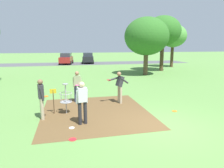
{
  "coord_description": "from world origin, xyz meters",
  "views": [
    {
      "loc": [
        -3.49,
        -6.48,
        3.07
      ],
      "look_at": [
        -1.13,
        3.78,
        1.0
      ],
      "focal_mm": 31.54,
      "sensor_mm": 36.0,
      "label": 1
    }
  ],
  "objects_px": {
    "frisbee_by_tee": "(73,139)",
    "parked_car_center_left": "(88,58)",
    "frisbee_mid_grass": "(72,128)",
    "tree_near_left": "(147,36)",
    "frisbee_near_basket": "(174,111)",
    "tree_mid_center": "(163,31)",
    "player_throwing": "(120,85)",
    "tree_near_right": "(173,36)",
    "player_foreground_watching": "(82,101)",
    "player_waiting_right": "(41,97)",
    "disc_golf_basket": "(64,97)",
    "player_waiting_left": "(77,85)",
    "parked_car_leftmost": "(66,59)"
  },
  "relations": [
    {
      "from": "frisbee_by_tee",
      "to": "parked_car_center_left",
      "type": "relative_size",
      "value": 0.06
    },
    {
      "from": "frisbee_mid_grass",
      "to": "tree_near_left",
      "type": "distance_m",
      "value": 15.14
    },
    {
      "from": "frisbee_near_basket",
      "to": "parked_car_center_left",
      "type": "distance_m",
      "value": 26.72
    },
    {
      "from": "frisbee_near_basket",
      "to": "tree_mid_center",
      "type": "xyz_separation_m",
      "value": [
        6.42,
        14.1,
        4.7
      ]
    },
    {
      "from": "player_throwing",
      "to": "tree_near_right",
      "type": "height_order",
      "value": "tree_near_right"
    },
    {
      "from": "player_foreground_watching",
      "to": "tree_mid_center",
      "type": "distance_m",
      "value": 18.58
    },
    {
      "from": "frisbee_by_tee",
      "to": "player_foreground_watching",
      "type": "bearing_deg",
      "value": 70.64
    },
    {
      "from": "player_waiting_right",
      "to": "tree_near_left",
      "type": "relative_size",
      "value": 0.29
    },
    {
      "from": "tree_near_left",
      "to": "parked_car_center_left",
      "type": "relative_size",
      "value": 1.35
    },
    {
      "from": "tree_near_right",
      "to": "tree_mid_center",
      "type": "height_order",
      "value": "tree_mid_center"
    },
    {
      "from": "frisbee_by_tee",
      "to": "frisbee_mid_grass",
      "type": "xyz_separation_m",
      "value": [
        0.0,
        0.95,
        0.0
      ]
    },
    {
      "from": "player_waiting_right",
      "to": "frisbee_near_basket",
      "type": "xyz_separation_m",
      "value": [
        5.98,
        -0.37,
        -0.96
      ]
    },
    {
      "from": "tree_near_left",
      "to": "frisbee_near_basket",
      "type": "bearing_deg",
      "value": -105.75
    },
    {
      "from": "disc_golf_basket",
      "to": "player_waiting_left",
      "type": "distance_m",
      "value": 1.89
    },
    {
      "from": "tree_near_right",
      "to": "parked_car_center_left",
      "type": "xyz_separation_m",
      "value": [
        -11.14,
        8.82,
        -3.45
      ]
    },
    {
      "from": "player_throwing",
      "to": "player_waiting_right",
      "type": "height_order",
      "value": "same"
    },
    {
      "from": "tree_mid_center",
      "to": "player_waiting_left",
      "type": "bearing_deg",
      "value": -133.25
    },
    {
      "from": "disc_golf_basket",
      "to": "tree_near_left",
      "type": "height_order",
      "value": "tree_near_left"
    },
    {
      "from": "tree_near_right",
      "to": "parked_car_leftmost",
      "type": "bearing_deg",
      "value": 151.78
    },
    {
      "from": "tree_near_left",
      "to": "parked_car_leftmost",
      "type": "xyz_separation_m",
      "value": [
        -8.14,
        14.47,
        -3.05
      ]
    },
    {
      "from": "frisbee_by_tee",
      "to": "tree_near_right",
      "type": "bearing_deg",
      "value": 53.2
    },
    {
      "from": "frisbee_mid_grass",
      "to": "parked_car_center_left",
      "type": "distance_m",
      "value": 27.8
    },
    {
      "from": "tree_near_right",
      "to": "parked_car_center_left",
      "type": "relative_size",
      "value": 1.37
    },
    {
      "from": "tree_near_right",
      "to": "tree_mid_center",
      "type": "relative_size",
      "value": 0.92
    },
    {
      "from": "player_foreground_watching",
      "to": "disc_golf_basket",
      "type": "bearing_deg",
      "value": 115.52
    },
    {
      "from": "player_throwing",
      "to": "frisbee_mid_grass",
      "type": "relative_size",
      "value": 8.31
    },
    {
      "from": "tree_near_left",
      "to": "parked_car_leftmost",
      "type": "relative_size",
      "value": 1.34
    },
    {
      "from": "player_foreground_watching",
      "to": "frisbee_by_tee",
      "type": "distance_m",
      "value": 1.64
    },
    {
      "from": "frisbee_mid_grass",
      "to": "parked_car_center_left",
      "type": "relative_size",
      "value": 0.05
    },
    {
      "from": "frisbee_by_tee",
      "to": "frisbee_near_basket",
      "type": "bearing_deg",
      "value": 20.86
    },
    {
      "from": "parked_car_leftmost",
      "to": "player_waiting_right",
      "type": "bearing_deg",
      "value": -92.34
    },
    {
      "from": "frisbee_by_tee",
      "to": "tree_near_right",
      "type": "height_order",
      "value": "tree_near_right"
    },
    {
      "from": "frisbee_mid_grass",
      "to": "tree_near_right",
      "type": "xyz_separation_m",
      "value": [
        14.72,
        18.73,
        4.36
      ]
    },
    {
      "from": "player_waiting_left",
      "to": "tree_mid_center",
      "type": "relative_size",
      "value": 0.26
    },
    {
      "from": "player_waiting_left",
      "to": "tree_mid_center",
      "type": "bearing_deg",
      "value": 46.75
    },
    {
      "from": "player_foreground_watching",
      "to": "tree_mid_center",
      "type": "height_order",
      "value": "tree_mid_center"
    },
    {
      "from": "tree_near_left",
      "to": "player_foreground_watching",
      "type": "bearing_deg",
      "value": -122.4
    },
    {
      "from": "tree_mid_center",
      "to": "tree_near_left",
      "type": "bearing_deg",
      "value": -139.43
    },
    {
      "from": "player_foreground_watching",
      "to": "player_throwing",
      "type": "xyz_separation_m",
      "value": [
        2.18,
        2.49,
        0.02
      ]
    },
    {
      "from": "frisbee_near_basket",
      "to": "tree_near_left",
      "type": "height_order",
      "value": "tree_near_left"
    },
    {
      "from": "player_throwing",
      "to": "frisbee_by_tee",
      "type": "bearing_deg",
      "value": -124.96
    },
    {
      "from": "player_throwing",
      "to": "parked_car_leftmost",
      "type": "relative_size",
      "value": 0.39
    },
    {
      "from": "parked_car_leftmost",
      "to": "parked_car_center_left",
      "type": "relative_size",
      "value": 1.01
    },
    {
      "from": "parked_car_center_left",
      "to": "tree_near_left",
      "type": "bearing_deg",
      "value": -73.91
    },
    {
      "from": "frisbee_by_tee",
      "to": "parked_car_center_left",
      "type": "xyz_separation_m",
      "value": [
        3.58,
        28.5,
        0.91
      ]
    },
    {
      "from": "disc_golf_basket",
      "to": "frisbee_by_tee",
      "type": "distance_m",
      "value": 2.82
    },
    {
      "from": "tree_near_right",
      "to": "parked_car_center_left",
      "type": "bearing_deg",
      "value": 141.62
    },
    {
      "from": "player_waiting_right",
      "to": "tree_near_left",
      "type": "xyz_separation_m",
      "value": [
        9.18,
        10.98,
        3.0
      ]
    },
    {
      "from": "tree_near_left",
      "to": "parked_car_leftmost",
      "type": "height_order",
      "value": "tree_near_left"
    },
    {
      "from": "tree_near_right",
      "to": "parked_car_leftmost",
      "type": "height_order",
      "value": "tree_near_right"
    }
  ]
}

